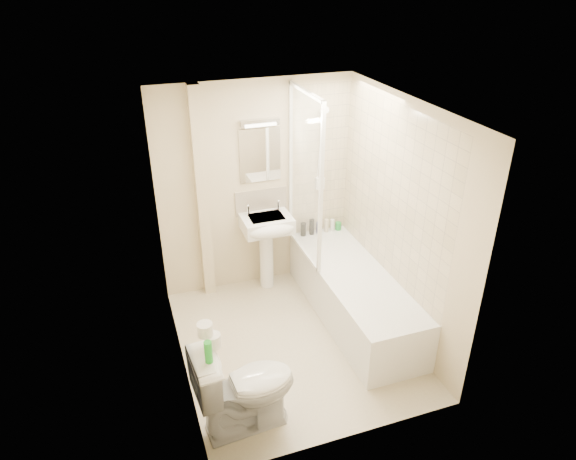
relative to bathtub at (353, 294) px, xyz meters
name	(u,v)px	position (x,y,z in m)	size (l,w,h in m)	color
floor	(294,342)	(-0.75, -0.20, -0.29)	(2.50, 2.50, 0.00)	beige
wall_back	(256,188)	(-0.75, 1.05, 0.91)	(2.20, 0.02, 2.40)	beige
wall_left	(172,259)	(-1.85, -0.20, 0.91)	(0.02, 2.50, 2.40)	beige
wall_right	(400,221)	(0.35, -0.20, 0.91)	(0.02, 2.50, 2.40)	beige
ceiling	(295,108)	(-0.75, -0.20, 2.11)	(2.20, 2.50, 0.02)	white
tile_back	(320,162)	(0.00, 1.04, 1.14)	(0.70, 0.01, 1.75)	beige
tile_right	(391,192)	(0.34, 0.00, 1.14)	(0.01, 2.10, 1.75)	beige
pipe_boxing	(202,197)	(-1.37, 0.99, 0.91)	(0.12, 0.12, 2.40)	beige
splashback	(261,202)	(-0.70, 1.04, 0.74)	(0.60, 0.01, 0.30)	beige
mirror	(260,155)	(-0.70, 1.04, 1.29)	(0.46, 0.01, 0.60)	white
strip_light	(260,122)	(-0.70, 1.02, 1.66)	(0.42, 0.07, 0.07)	silver
bathtub	(353,294)	(0.00, 0.00, 0.00)	(0.70, 2.10, 0.55)	white
shower_screen	(305,177)	(-0.35, 0.60, 1.16)	(0.04, 0.92, 1.80)	white
shower_fixture	(321,153)	(0.00, 0.99, 1.26)	(0.10, 0.16, 0.99)	white
pedestal_sink	(268,233)	(-0.70, 0.81, 0.45)	(0.55, 0.50, 1.06)	white
bottle_black_a	(303,229)	(-0.21, 0.96, 0.34)	(0.07, 0.07, 0.16)	black
bottle_white_a	(304,230)	(-0.21, 0.96, 0.34)	(0.06, 0.06, 0.15)	white
bottle_black_b	(312,227)	(-0.11, 0.96, 0.36)	(0.06, 0.06, 0.19)	black
bottle_blue	(319,228)	(-0.02, 0.96, 0.33)	(0.06, 0.06, 0.14)	navy
bottle_cream	(326,226)	(0.08, 0.96, 0.34)	(0.05, 0.05, 0.16)	beige
bottle_white_b	(332,225)	(0.16, 0.96, 0.33)	(0.05, 0.05, 0.15)	white
bottle_green	(338,226)	(0.24, 0.96, 0.31)	(0.07, 0.07, 0.10)	green
toilet	(245,387)	(-1.47, -1.05, 0.13)	(0.85, 0.52, 0.83)	white
toilet_roll_lower	(213,340)	(-1.68, -0.97, 0.60)	(0.12, 0.12, 0.11)	white
toilet_roll_upper	(205,329)	(-1.73, -0.95, 0.70)	(0.12, 0.12, 0.10)	white
green_bottle	(208,352)	(-1.75, -1.13, 0.63)	(0.06, 0.06, 0.18)	green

